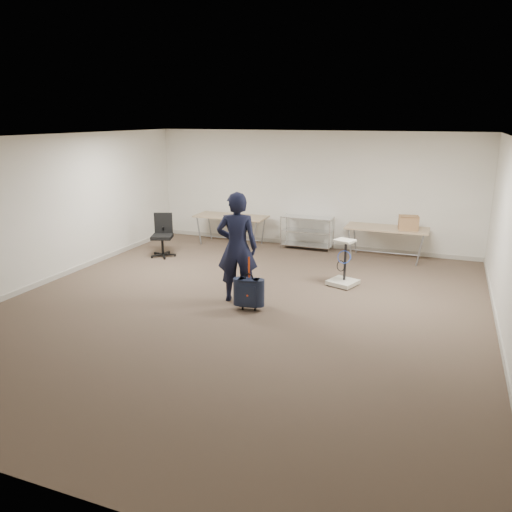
% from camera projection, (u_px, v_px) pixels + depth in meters
% --- Properties ---
extents(ground, '(9.00, 9.00, 0.00)m').
position_uv_depth(ground, '(240.00, 308.00, 8.41)').
color(ground, '#403227').
rests_on(ground, ground).
extents(room_shell, '(8.00, 9.00, 9.00)m').
position_uv_depth(room_shell, '(267.00, 281.00, 9.63)').
color(room_shell, silver).
rests_on(room_shell, ground).
extents(folding_table_left, '(1.80, 0.75, 0.73)m').
position_uv_depth(folding_table_left, '(231.00, 218.00, 12.43)').
color(folding_table_left, tan).
rests_on(folding_table_left, ground).
extents(folding_table_right, '(1.80, 0.75, 0.73)m').
position_uv_depth(folding_table_right, '(387.00, 230.00, 11.11)').
color(folding_table_right, tan).
rests_on(folding_table_right, ground).
extents(wire_shelf, '(1.22, 0.47, 0.80)m').
position_uv_depth(wire_shelf, '(307.00, 231.00, 12.06)').
color(wire_shelf, silver).
rests_on(wire_shelf, ground).
extents(person, '(0.80, 0.63, 1.92)m').
position_uv_depth(person, '(237.00, 247.00, 8.50)').
color(person, black).
rests_on(person, ground).
extents(suitcase, '(0.36, 0.24, 0.92)m').
position_uv_depth(suitcase, '(249.00, 292.00, 8.23)').
color(suitcase, black).
rests_on(suitcase, ground).
extents(office_chair, '(0.59, 0.60, 0.98)m').
position_uv_depth(office_chair, '(163.00, 243.00, 11.48)').
color(office_chair, black).
rests_on(office_chair, ground).
extents(equipment_cart, '(0.62, 0.62, 0.90)m').
position_uv_depth(equipment_cart, '(343.00, 273.00, 9.48)').
color(equipment_cart, beige).
rests_on(equipment_cart, ground).
extents(cardboard_box, '(0.46, 0.37, 0.31)m').
position_uv_depth(cardboard_box, '(408.00, 223.00, 10.84)').
color(cardboard_box, '#946D45').
rests_on(cardboard_box, folding_table_right).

